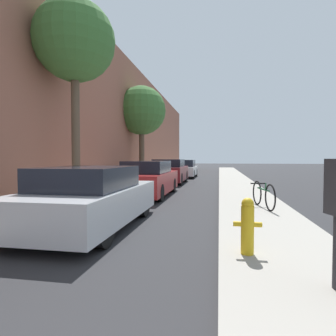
% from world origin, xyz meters
% --- Properties ---
extents(ground_plane, '(120.00, 120.00, 0.00)m').
position_xyz_m(ground_plane, '(0.00, 16.00, 0.00)').
color(ground_plane, '#28282B').
extents(sidewalk_left, '(2.00, 52.00, 0.12)m').
position_xyz_m(sidewalk_left, '(-2.90, 16.00, 0.06)').
color(sidewalk_left, '#9E998E').
rests_on(sidewalk_left, ground).
extents(sidewalk_right, '(2.00, 52.00, 0.12)m').
position_xyz_m(sidewalk_right, '(2.90, 16.00, 0.06)').
color(sidewalk_right, '#9E998E').
rests_on(sidewalk_right, ground).
extents(building_facade_left, '(0.70, 52.00, 7.93)m').
position_xyz_m(building_facade_left, '(-4.25, 16.00, 3.96)').
color(building_facade_left, '#9E604C').
rests_on(building_facade_left, ground).
extents(parked_car_silver, '(1.84, 4.12, 1.32)m').
position_xyz_m(parked_car_silver, '(-0.83, 6.34, 0.64)').
color(parked_car_silver, black).
rests_on(parked_car_silver, ground).
extents(parked_car_red, '(1.69, 4.44, 1.39)m').
position_xyz_m(parked_car_red, '(-0.85, 11.53, 0.66)').
color(parked_car_red, black).
rests_on(parked_car_red, ground).
extents(parked_car_maroon, '(1.82, 3.91, 1.43)m').
position_xyz_m(parked_car_maroon, '(-1.00, 17.09, 0.69)').
color(parked_car_maroon, black).
rests_on(parked_car_maroon, ground).
extents(parked_car_white, '(1.81, 4.23, 1.35)m').
position_xyz_m(parked_car_white, '(-0.79, 22.57, 0.64)').
color(parked_car_white, black).
rests_on(parked_car_white, ground).
extents(street_tree_near, '(2.65, 2.65, 6.58)m').
position_xyz_m(street_tree_near, '(-2.81, 9.42, 5.32)').
color(street_tree_near, brown).
rests_on(street_tree_near, sidewalk_left).
extents(street_tree_far, '(3.18, 3.18, 6.09)m').
position_xyz_m(street_tree_far, '(-3.14, 18.72, 4.58)').
color(street_tree_far, brown).
rests_on(street_tree_far, sidewalk_left).
extents(fire_hydrant, '(0.40, 0.19, 0.82)m').
position_xyz_m(fire_hydrant, '(2.31, 4.87, 0.54)').
color(fire_hydrant, gold).
rests_on(fire_hydrant, sidewalk_right).
extents(bicycle, '(0.49, 1.73, 0.71)m').
position_xyz_m(bicycle, '(3.11, 8.86, 0.49)').
color(bicycle, black).
rests_on(bicycle, sidewalk_right).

